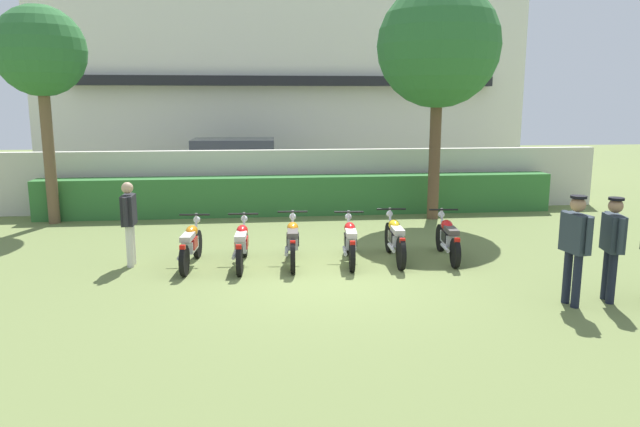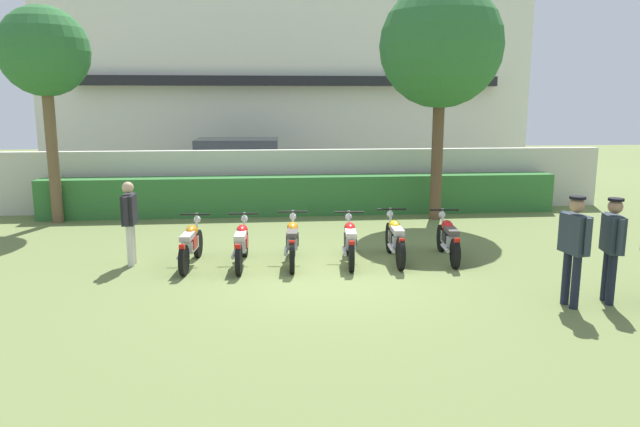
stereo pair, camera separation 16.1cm
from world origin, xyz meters
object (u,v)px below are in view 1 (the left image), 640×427
(motorcycle_in_row_1, at_px, (242,244))
(motorcycle_in_row_5, at_px, (448,238))
(tree_far_side, at_px, (439,47))
(motorcycle_in_row_2, at_px, (293,241))
(motorcycle_in_row_4, at_px, (395,238))
(officer_1, at_px, (612,241))
(officer_0, at_px, (575,241))
(parked_car, at_px, (239,167))
(tree_near_inspector, at_px, (40,54))
(motorcycle_in_row_0, at_px, (191,244))
(inspector_person, at_px, (129,217))
(motorcycle_in_row_3, at_px, (350,241))

(motorcycle_in_row_1, height_order, motorcycle_in_row_5, motorcycle_in_row_5)
(tree_far_side, xyz_separation_m, motorcycle_in_row_2, (-4.07, -4.12, -4.06))
(motorcycle_in_row_4, distance_m, officer_1, 3.99)
(officer_0, height_order, officer_1, officer_0)
(parked_car, relative_size, tree_near_inspector, 0.83)
(motorcycle_in_row_0, relative_size, inspector_person, 1.13)
(motorcycle_in_row_1, xyz_separation_m, officer_1, (5.84, -2.74, 0.56))
(inspector_person, height_order, officer_1, officer_1)
(motorcycle_in_row_3, bearing_deg, tree_near_inspector, 62.46)
(tree_near_inspector, relative_size, motorcycle_in_row_2, 2.91)
(parked_car, bearing_deg, motorcycle_in_row_0, -92.74)
(motorcycle_in_row_3, xyz_separation_m, motorcycle_in_row_5, (2.00, 0.04, -0.00))
(parked_car, distance_m, inspector_person, 8.75)
(motorcycle_in_row_2, distance_m, officer_1, 5.60)
(motorcycle_in_row_2, xyz_separation_m, motorcycle_in_row_5, (3.13, 0.03, -0.02))
(motorcycle_in_row_0, height_order, motorcycle_in_row_4, motorcycle_in_row_4)
(tree_far_side, bearing_deg, motorcycle_in_row_4, -116.38)
(parked_car, distance_m, tree_near_inspector, 7.13)
(motorcycle_in_row_0, height_order, motorcycle_in_row_2, motorcycle_in_row_2)
(motorcycle_in_row_1, relative_size, motorcycle_in_row_5, 1.03)
(motorcycle_in_row_2, xyz_separation_m, officer_1, (4.86, -2.74, 0.54))
(motorcycle_in_row_3, bearing_deg, parked_car, 20.72)
(motorcycle_in_row_2, height_order, motorcycle_in_row_5, motorcycle_in_row_2)
(tree_near_inspector, xyz_separation_m, motorcycle_in_row_3, (7.06, -4.62, -3.86))
(motorcycle_in_row_4, bearing_deg, tree_far_side, -23.02)
(motorcycle_in_row_0, height_order, officer_1, officer_1)
(motorcycle_in_row_0, xyz_separation_m, officer_1, (6.82, -2.79, 0.56))
(parked_car, relative_size, motorcycle_in_row_2, 2.42)
(officer_1, bearing_deg, tree_far_side, -72.04)
(motorcycle_in_row_1, height_order, officer_0, officer_0)
(tree_far_side, relative_size, motorcycle_in_row_2, 3.25)
(motorcycle_in_row_4, bearing_deg, motorcycle_in_row_2, 94.40)
(motorcycle_in_row_4, height_order, motorcycle_in_row_5, motorcycle_in_row_4)
(motorcycle_in_row_0, height_order, motorcycle_in_row_3, motorcycle_in_row_3)
(motorcycle_in_row_3, relative_size, motorcycle_in_row_4, 0.94)
(parked_car, height_order, inspector_person, parked_car)
(motorcycle_in_row_3, distance_m, motorcycle_in_row_4, 0.92)
(motorcycle_in_row_0, bearing_deg, officer_0, -109.82)
(motorcycle_in_row_2, relative_size, inspector_person, 1.15)
(tree_near_inspector, xyz_separation_m, motorcycle_in_row_5, (9.06, -4.58, -3.86))
(parked_car, bearing_deg, officer_1, -60.12)
(motorcycle_in_row_5, bearing_deg, tree_far_side, -7.57)
(parked_car, height_order, motorcycle_in_row_2, parked_car)
(tree_near_inspector, bearing_deg, motorcycle_in_row_5, -26.81)
(motorcycle_in_row_0, bearing_deg, officer_1, -106.77)
(motorcycle_in_row_3, bearing_deg, inspector_person, 92.25)
(motorcycle_in_row_1, bearing_deg, motorcycle_in_row_3, -87.10)
(tree_near_inspector, relative_size, motorcycle_in_row_5, 2.94)
(motorcycle_in_row_3, relative_size, officer_1, 1.10)
(inspector_person, distance_m, officer_1, 8.52)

